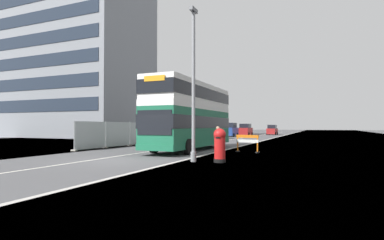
% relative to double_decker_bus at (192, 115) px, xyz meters
% --- Properties ---
extents(ground, '(140.00, 280.00, 0.10)m').
position_rel_double_decker_bus_xyz_m(ground, '(-0.37, -7.93, -2.68)').
color(ground, '#4C4C4F').
extents(double_decker_bus, '(2.82, 11.23, 4.94)m').
position_rel_double_decker_bus_xyz_m(double_decker_bus, '(0.00, 0.00, 0.00)').
color(double_decker_bus, '#196042').
rests_on(double_decker_bus, ground).
extents(lamppost_foreground, '(0.29, 0.70, 7.82)m').
position_rel_double_decker_bus_xyz_m(lamppost_foreground, '(3.04, -6.82, 1.05)').
color(lamppost_foreground, gray).
rests_on(lamppost_foreground, ground).
extents(red_pillar_postbox, '(0.62, 0.62, 1.69)m').
position_rel_double_decker_bus_xyz_m(red_pillar_postbox, '(4.34, -6.55, -1.71)').
color(red_pillar_postbox, black).
rests_on(red_pillar_postbox, ground).
extents(roadworks_barrier, '(1.67, 0.78, 1.19)m').
position_rel_double_decker_bus_xyz_m(roadworks_barrier, '(4.29, -0.29, -1.87)').
color(roadworks_barrier, orange).
rests_on(roadworks_barrier, ground).
extents(construction_site_fence, '(0.44, 17.20, 2.20)m').
position_rel_double_decker_bus_xyz_m(construction_site_fence, '(-7.33, 4.20, -1.58)').
color(construction_site_fence, '#A8AAAD').
rests_on(construction_site_fence, ground).
extents(car_oncoming_near, '(2.09, 4.16, 2.23)m').
position_rel_double_decker_bus_xyz_m(car_oncoming_near, '(-4.77, 19.92, -1.59)').
color(car_oncoming_near, silver).
rests_on(car_oncoming_near, ground).
extents(car_receding_mid, '(2.07, 4.04, 2.36)m').
position_rel_double_decker_bus_xyz_m(car_receding_mid, '(-5.46, 29.28, -1.53)').
color(car_receding_mid, navy).
rests_on(car_receding_mid, ground).
extents(car_receding_far, '(2.09, 4.45, 2.24)m').
position_rel_double_decker_bus_xyz_m(car_receding_far, '(-4.46, 36.17, -1.58)').
color(car_receding_far, maroon).
rests_on(car_receding_far, ground).
extents(car_far_side, '(1.91, 4.30, 2.05)m').
position_rel_double_decker_bus_xyz_m(car_far_side, '(-0.47, 42.88, -1.67)').
color(car_far_side, maroon).
rests_on(car_far_side, ground).
extents(bare_tree_far_verge_near, '(3.30, 1.89, 4.37)m').
position_rel_double_decker_bus_xyz_m(bare_tree_far_verge_near, '(-13.92, 22.31, -0.61)').
color(bare_tree_far_verge_near, '#4C3D2D').
rests_on(bare_tree_far_verge_near, ground).
extents(bare_tree_far_verge_mid, '(2.69, 2.41, 4.70)m').
position_rel_double_decker_bus_xyz_m(bare_tree_far_verge_mid, '(-15.94, 26.01, -0.17)').
color(bare_tree_far_verge_mid, '#4C3D2D').
rests_on(bare_tree_far_verge_mid, ground).
extents(pedestrian_at_kerb, '(0.34, 0.34, 1.79)m').
position_rel_double_decker_bus_xyz_m(pedestrian_at_kerb, '(2.97, -2.74, -1.73)').
color(pedestrian_at_kerb, '#2D3342').
rests_on(pedestrian_at_kerb, ground).
extents(backdrop_office_block, '(29.41, 14.32, 26.79)m').
position_rel_double_decker_bus_xyz_m(backdrop_office_block, '(-32.57, 18.71, 10.77)').
color(backdrop_office_block, gray).
rests_on(backdrop_office_block, ground).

